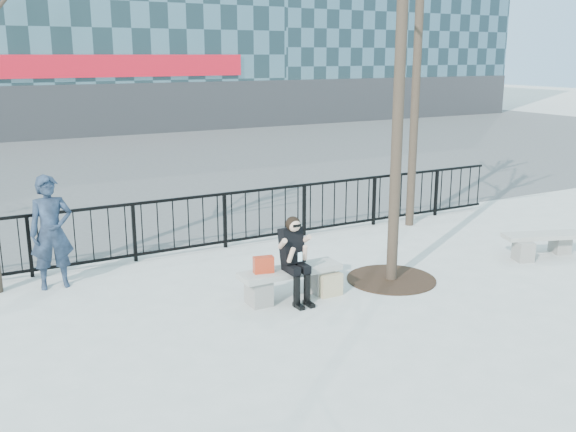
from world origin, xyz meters
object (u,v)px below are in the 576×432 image
seated_woman (295,260)px  bench_second (543,242)px  bench_main (290,280)px  standing_man (51,232)px

seated_woman → bench_second: bearing=-3.0°
bench_second → seated_woman: bearing=-163.1°
bench_second → seated_woman: seated_woman is taller
bench_second → seated_woman: size_ratio=1.13×
bench_main → bench_second: bearing=-4.7°
bench_main → seated_woman: seated_woman is taller
seated_woman → standing_man: (-3.13, 2.45, 0.26)m
bench_main → standing_man: bearing=143.8°
standing_man → bench_main: bearing=-34.2°
bench_main → standing_man: 3.93m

